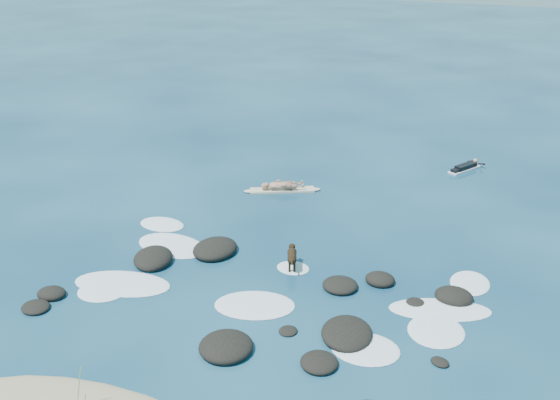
% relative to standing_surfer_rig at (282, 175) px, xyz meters
% --- Properties ---
extents(ground, '(160.00, 160.00, 0.00)m').
position_rel_standing_surfer_rig_xyz_m(ground, '(2.22, -6.73, -0.73)').
color(ground, '#0A2642').
rests_on(ground, ground).
extents(reef_rocks, '(12.23, 7.07, 0.56)m').
position_rel_standing_surfer_rig_xyz_m(reef_rocks, '(2.66, -7.87, -0.62)').
color(reef_rocks, black).
rests_on(reef_rocks, ground).
extents(breaking_foam, '(13.17, 6.86, 0.12)m').
position_rel_standing_surfer_rig_xyz_m(breaking_foam, '(2.52, -7.20, -0.72)').
color(breaking_foam, white).
rests_on(breaking_foam, ground).
extents(standing_surfer_rig, '(3.00, 1.83, 1.86)m').
position_rel_standing_surfer_rig_xyz_m(standing_surfer_rig, '(0.00, 0.00, 0.00)').
color(standing_surfer_rig, beige).
rests_on(standing_surfer_rig, ground).
extents(paddling_surfer_rig, '(1.46, 2.09, 0.38)m').
position_rel_standing_surfer_rig_xyz_m(paddling_surfer_rig, '(6.65, 5.81, -0.60)').
color(paddling_surfer_rig, white).
rests_on(paddling_surfer_rig, ground).
extents(dog, '(0.61, 1.12, 0.75)m').
position_rel_standing_surfer_rig_xyz_m(dog, '(2.96, -5.78, -0.23)').
color(dog, black).
rests_on(dog, ground).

